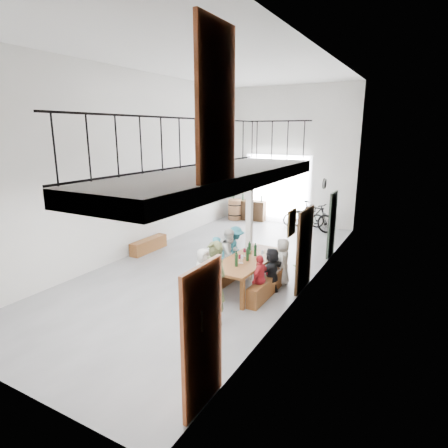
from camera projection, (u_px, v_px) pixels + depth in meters
The scene contains 24 objects.
floor at pixel (214, 266), 10.74m from camera, with size 12.00×12.00×0.00m, color slate.
room_walls at pixel (213, 139), 9.88m from camera, with size 12.00×12.00×12.00m.
gateway_portal at pixel (277, 189), 15.63m from camera, with size 2.80×0.08×2.80m, color white.
right_wall_decor at pixel (283, 235), 7.47m from camera, with size 0.07×8.28×5.07m.
balcony at pixel (220, 179), 6.44m from camera, with size 1.52×5.62×4.00m.
tasting_table at pixel (248, 262), 8.98m from camera, with size 1.07×2.41×0.79m.
bench_inner at pixel (223, 274), 9.44m from camera, with size 0.35×2.17×0.50m, color brown.
bench_wall at pixel (268, 285), 8.85m from camera, with size 0.25×1.96×0.45m, color brown.
tableware at pixel (247, 254), 8.85m from camera, with size 0.50×1.21×0.35m.
side_bench at pixel (149, 245), 11.97m from camera, with size 0.32×1.47×0.41m, color brown.
oak_barrel at pixel (235, 210), 16.21m from camera, with size 0.60×0.60×0.88m.
serving_counter at pixel (247, 210), 16.20m from camera, with size 1.59×0.44×0.84m, color #3A2312.
counter_bottles at pixel (248, 197), 16.06m from camera, with size 1.35×0.20×0.28m.
guest_left_a at pixel (204, 273), 8.64m from camera, with size 0.57×0.37×1.16m, color silver.
guest_left_b at pixel (218, 261), 9.29m from camera, with size 0.45×0.30×1.24m, color teal.
guest_left_c at pixel (230, 254), 9.71m from camera, with size 0.64×0.50×1.33m, color silver.
guest_left_d at pixel (235, 249), 10.13m from camera, with size 0.83×0.47×1.28m, color teal.
guest_right_a at pixel (260, 278), 8.39m from camera, with size 0.64×0.27×1.10m, color #AB1D23.
guest_right_b at pixel (271, 271), 8.79m from camera, with size 1.05×0.33×1.13m, color black.
guest_right_c at pixel (282, 261), 9.35m from camera, with size 0.58×0.38×1.19m, color silver.
host_standing at pixel (214, 283), 7.36m from camera, with size 0.62×0.41×1.70m, color #484F2C.
potted_plant at pixel (301, 269), 9.83m from camera, with size 0.42×0.36×0.46m, color #1B4C1A.
bicycle_near at pixel (304, 217), 14.92m from camera, with size 0.56×1.61×0.85m, color black.
bicycle_far at pixel (313, 216), 14.35m from camera, with size 0.53×1.89×1.13m, color black.
Camera 1 is at (5.14, -8.73, 3.78)m, focal length 30.00 mm.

